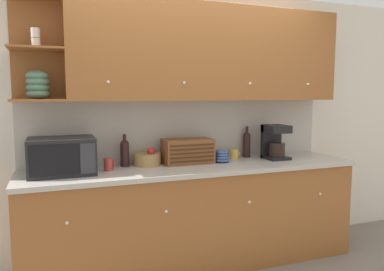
{
  "coord_description": "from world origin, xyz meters",
  "views": [
    {
      "loc": [
        -1.21,
        -3.46,
        1.59
      ],
      "look_at": [
        0.0,
        -0.22,
        1.21
      ],
      "focal_mm": 35.0,
      "sensor_mm": 36.0,
      "label": 1
    }
  ],
  "objects_px": {
    "coffee_maker": "(275,142)",
    "mug_blue_second": "(109,164)",
    "microwave": "(62,156)",
    "second_wine_bottle": "(247,143)",
    "bowl_stack_on_counter": "(222,156)",
    "fruit_basket": "(147,159)",
    "mug": "(234,154)",
    "wine_bottle": "(125,152)",
    "bread_box": "(188,151)"
  },
  "relations": [
    {
      "from": "coffee_maker",
      "to": "mug_blue_second",
      "type": "bearing_deg",
      "value": -179.82
    },
    {
      "from": "microwave",
      "to": "coffee_maker",
      "type": "distance_m",
      "value": 2.03
    },
    {
      "from": "second_wine_bottle",
      "to": "bowl_stack_on_counter",
      "type": "bearing_deg",
      "value": -154.44
    },
    {
      "from": "second_wine_bottle",
      "to": "coffee_maker",
      "type": "relative_size",
      "value": 0.93
    },
    {
      "from": "fruit_basket",
      "to": "mug",
      "type": "height_order",
      "value": "fruit_basket"
    },
    {
      "from": "mug_blue_second",
      "to": "wine_bottle",
      "type": "xyz_separation_m",
      "value": [
        0.16,
        0.14,
        0.08
      ]
    },
    {
      "from": "second_wine_bottle",
      "to": "coffee_maker",
      "type": "xyz_separation_m",
      "value": [
        0.21,
        -0.19,
        0.03
      ]
    },
    {
      "from": "mug_blue_second",
      "to": "bread_box",
      "type": "distance_m",
      "value": 0.75
    },
    {
      "from": "mug",
      "to": "coffee_maker",
      "type": "bearing_deg",
      "value": -19.34
    },
    {
      "from": "bread_box",
      "to": "coffee_maker",
      "type": "height_order",
      "value": "coffee_maker"
    },
    {
      "from": "wine_bottle",
      "to": "mug",
      "type": "bearing_deg",
      "value": 0.09
    },
    {
      "from": "bowl_stack_on_counter",
      "to": "bread_box",
      "type": "bearing_deg",
      "value": 170.29
    },
    {
      "from": "microwave",
      "to": "fruit_basket",
      "type": "distance_m",
      "value": 0.76
    },
    {
      "from": "bowl_stack_on_counter",
      "to": "second_wine_bottle",
      "type": "relative_size",
      "value": 0.5
    },
    {
      "from": "bread_box",
      "to": "coffee_maker",
      "type": "distance_m",
      "value": 0.91
    },
    {
      "from": "microwave",
      "to": "wine_bottle",
      "type": "distance_m",
      "value": 0.56
    },
    {
      "from": "mug",
      "to": "coffee_maker",
      "type": "relative_size",
      "value": 0.3
    },
    {
      "from": "fruit_basket",
      "to": "bowl_stack_on_counter",
      "type": "relative_size",
      "value": 1.59
    },
    {
      "from": "wine_bottle",
      "to": "bread_box",
      "type": "bearing_deg",
      "value": -6.05
    },
    {
      "from": "coffee_maker",
      "to": "fruit_basket",
      "type": "bearing_deg",
      "value": 175.24
    },
    {
      "from": "wine_bottle",
      "to": "bowl_stack_on_counter",
      "type": "height_order",
      "value": "wine_bottle"
    },
    {
      "from": "mug_blue_second",
      "to": "bread_box",
      "type": "xyz_separation_m",
      "value": [
        0.75,
        0.08,
        0.06
      ]
    },
    {
      "from": "fruit_basket",
      "to": "mug",
      "type": "distance_m",
      "value": 0.9
    },
    {
      "from": "fruit_basket",
      "to": "bowl_stack_on_counter",
      "type": "distance_m",
      "value": 0.71
    },
    {
      "from": "wine_bottle",
      "to": "coffee_maker",
      "type": "relative_size",
      "value": 0.85
    },
    {
      "from": "bread_box",
      "to": "mug_blue_second",
      "type": "bearing_deg",
      "value": -174.11
    },
    {
      "from": "microwave",
      "to": "mug",
      "type": "relative_size",
      "value": 5.06
    },
    {
      "from": "wine_bottle",
      "to": "bowl_stack_on_counter",
      "type": "relative_size",
      "value": 1.85
    },
    {
      "from": "microwave",
      "to": "mug_blue_second",
      "type": "distance_m",
      "value": 0.39
    },
    {
      "from": "wine_bottle",
      "to": "bread_box",
      "type": "xyz_separation_m",
      "value": [
        0.58,
        -0.06,
        -0.02
      ]
    },
    {
      "from": "wine_bottle",
      "to": "second_wine_bottle",
      "type": "bearing_deg",
      "value": 2.5
    },
    {
      "from": "bowl_stack_on_counter",
      "to": "mug",
      "type": "height_order",
      "value": "bowl_stack_on_counter"
    },
    {
      "from": "fruit_basket",
      "to": "coffee_maker",
      "type": "xyz_separation_m",
      "value": [
        1.29,
        -0.11,
        0.11
      ]
    },
    {
      "from": "mug_blue_second",
      "to": "second_wine_bottle",
      "type": "relative_size",
      "value": 0.33
    },
    {
      "from": "microwave",
      "to": "wine_bottle",
      "type": "height_order",
      "value": "microwave"
    },
    {
      "from": "mug_blue_second",
      "to": "fruit_basket",
      "type": "xyz_separation_m",
      "value": [
        0.37,
        0.11,
        0.01
      ]
    },
    {
      "from": "wine_bottle",
      "to": "coffee_maker",
      "type": "bearing_deg",
      "value": -5.12
    },
    {
      "from": "microwave",
      "to": "coffee_maker",
      "type": "xyz_separation_m",
      "value": [
        2.03,
        0.02,
        0.02
      ]
    },
    {
      "from": "bowl_stack_on_counter",
      "to": "second_wine_bottle",
      "type": "xyz_separation_m",
      "value": [
        0.36,
        0.17,
        0.09
      ]
    },
    {
      "from": "mug_blue_second",
      "to": "second_wine_bottle",
      "type": "distance_m",
      "value": 1.45
    },
    {
      "from": "mug_blue_second",
      "to": "coffee_maker",
      "type": "relative_size",
      "value": 0.31
    },
    {
      "from": "bread_box",
      "to": "mug",
      "type": "xyz_separation_m",
      "value": [
        0.52,
        0.06,
        -0.07
      ]
    },
    {
      "from": "microwave",
      "to": "coffee_maker",
      "type": "bearing_deg",
      "value": 0.69
    },
    {
      "from": "wine_bottle",
      "to": "fruit_basket",
      "type": "height_order",
      "value": "wine_bottle"
    },
    {
      "from": "mug",
      "to": "coffee_maker",
      "type": "height_order",
      "value": "coffee_maker"
    },
    {
      "from": "bread_box",
      "to": "mug",
      "type": "distance_m",
      "value": 0.53
    },
    {
      "from": "mug_blue_second",
      "to": "mug",
      "type": "relative_size",
      "value": 1.03
    },
    {
      "from": "bowl_stack_on_counter",
      "to": "coffee_maker",
      "type": "bearing_deg",
      "value": -1.52
    },
    {
      "from": "coffee_maker",
      "to": "mug",
      "type": "bearing_deg",
      "value": 160.66
    },
    {
      "from": "mug",
      "to": "second_wine_bottle",
      "type": "xyz_separation_m",
      "value": [
        0.17,
        0.05,
        0.1
      ]
    }
  ]
}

